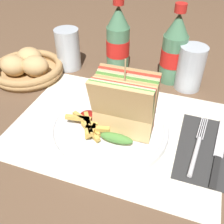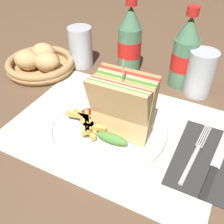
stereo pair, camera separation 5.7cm
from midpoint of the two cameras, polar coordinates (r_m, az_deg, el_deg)
The scene contains 14 objects.
ground_plane at distance 0.56m, azimuth 0.32°, elevation -5.71°, with size 4.00×4.00×0.00m, color brown.
placemat at distance 0.59m, azimuth 3.68°, elevation -3.47°, with size 0.45×0.34×0.00m.
plate_main at distance 0.57m, azimuth 1.93°, elevation -3.56°, with size 0.26×0.26×0.02m.
club_sandwich at distance 0.52m, azimuth 5.28°, elevation 0.99°, with size 0.13×0.10×0.17m.
fries_pile at distance 0.55m, azimuth -2.53°, elevation -2.54°, with size 0.11×0.07×0.02m.
ketchup_blob at distance 0.58m, azimuth -2.15°, elevation -0.50°, with size 0.04×0.03×0.01m.
napkin at distance 0.56m, azimuth 22.55°, elevation -9.38°, with size 0.12×0.20×0.00m.
fork at distance 0.55m, azimuth 20.16°, elevation -9.48°, with size 0.03×0.18×0.01m.
knife at distance 0.56m, azimuth 24.67°, elevation -9.86°, with size 0.03×0.20×0.00m.
coke_bottle_near at distance 0.76m, azimuth 6.07°, elevation 14.94°, with size 0.07×0.07×0.21m.
coke_bottle_far at distance 0.72m, azimuth 17.84°, elevation 11.82°, with size 0.07×0.07×0.21m.
glass_near at distance 0.71m, azimuth 20.90°, elevation 7.78°, with size 0.07×0.07×0.12m.
glass_far at distance 0.80m, azimuth -4.78°, elevation 13.86°, with size 0.07×0.07×0.12m.
bread_basket at distance 0.80m, azimuth -13.41°, elevation 10.34°, with size 0.20×0.20×0.07m.
Camera 2 is at (0.20, -0.35, 0.40)m, focal length 42.00 mm.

